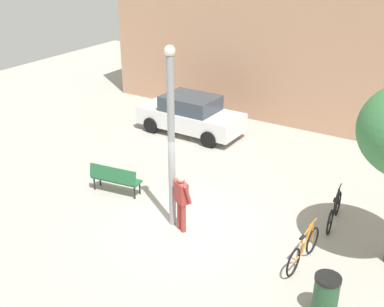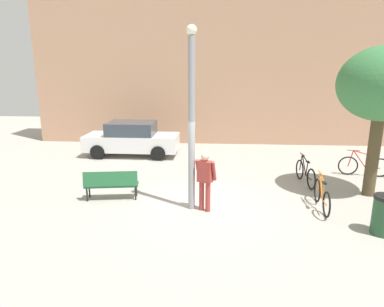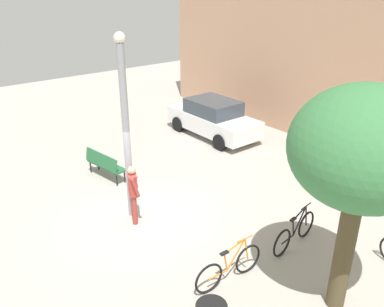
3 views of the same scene
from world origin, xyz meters
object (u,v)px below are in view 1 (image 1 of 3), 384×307
Objects in this scene: person_by_lamppost at (181,199)px; park_bench at (115,177)px; trash_bin at (326,296)px; bicycle_black at (334,212)px; parked_car_white at (190,115)px; lamppost at (171,136)px; bicycle_orange at (303,250)px.

person_by_lamppost reaches higher than park_bench.
bicycle_black is at bearing 104.42° from trash_bin.
parked_car_white is 10.59m from trash_bin.
lamppost is 1.18× the size of parked_car_white.
lamppost reaches higher than bicycle_orange.
parked_car_white is at bearing 152.98° from bicycle_black.
bicycle_black is 0.43× the size of parked_car_white.
trash_bin is at bearing -14.56° from lamppost.
trash_bin is (0.92, -3.58, 0.11)m from bicycle_black.
bicycle_orange is 1.86× the size of trash_bin.
person_by_lamppost is at bearing -59.62° from parked_car_white.
trash_bin is (4.31, -1.09, -0.47)m from person_by_lamppost.
parked_car_white is 4.33× the size of trash_bin.
lamppost is 5.30m from trash_bin.
person_by_lamppost is 1.01× the size of park_bench.
bicycle_black is (6.24, 1.88, -0.16)m from park_bench.
bicycle_black is 2.15m from bicycle_orange.
parked_car_white is (-0.68, 5.41, 0.23)m from park_bench.
person_by_lamppost is 0.92× the size of bicycle_orange.
lamppost is 3.00× the size of park_bench.
park_bench is 0.91× the size of bicycle_orange.
bicycle_black is at bearing 16.80° from park_bench.
bicycle_orange is at bearing 3.41° from lamppost.
parked_car_white reaches higher than park_bench.
person_by_lamppost reaches higher than bicycle_orange.
trash_bin reaches higher than park_bench.
trash_bin reaches higher than bicycle_orange.
bicycle_orange is (-0.09, -2.14, 0.00)m from bicycle_black.
parked_car_white is at bearing 97.20° from park_bench.
lamppost reaches higher than parked_car_white.
park_bench is 0.39× the size of parked_car_white.
park_bench is 6.52m from bicycle_black.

